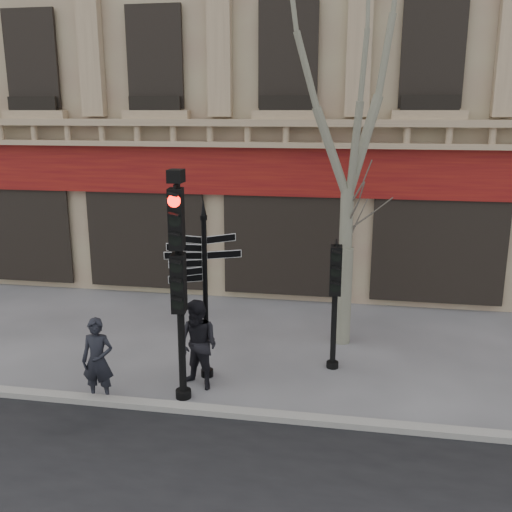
# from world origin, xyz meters

# --- Properties ---
(ground) EXTENTS (80.00, 80.00, 0.00)m
(ground) POSITION_xyz_m (0.00, 0.00, 0.00)
(ground) COLOR #56565A
(ground) RESTS_ON ground
(kerb) EXTENTS (80.00, 0.25, 0.12)m
(kerb) POSITION_xyz_m (0.00, -1.40, 0.06)
(kerb) COLOR gray
(kerb) RESTS_ON ground
(building) EXTENTS (28.00, 15.52, 18.00)m
(building) POSITION_xyz_m (0.00, 12.48, 8.99)
(building) COLOR tan
(building) RESTS_ON ground
(fingerpost) EXTENTS (1.83, 1.83, 3.58)m
(fingerpost) POSITION_xyz_m (-0.96, 0.01, 2.41)
(fingerpost) COLOR black
(fingerpost) RESTS_ON ground
(traffic_signal_main) EXTENTS (0.50, 0.39, 4.20)m
(traffic_signal_main) POSITION_xyz_m (-1.17, -0.92, 2.65)
(traffic_signal_main) COLOR black
(traffic_signal_main) RESTS_ON ground
(traffic_signal_secondary) EXTENTS (0.45, 0.33, 2.59)m
(traffic_signal_secondary) POSITION_xyz_m (1.49, 0.84, 1.81)
(traffic_signal_secondary) COLOR black
(traffic_signal_secondary) RESTS_ON ground
(plane_tree) EXTENTS (3.24, 3.24, 8.60)m
(plane_tree) POSITION_xyz_m (1.64, 2.23, 6.03)
(plane_tree) COLOR gray
(plane_tree) RESTS_ON ground
(pedestrian_a) EXTENTS (0.61, 0.43, 1.59)m
(pedestrian_a) POSITION_xyz_m (-2.63, -1.30, 0.79)
(pedestrian_a) COLOR black
(pedestrian_a) RESTS_ON ground
(pedestrian_b) EXTENTS (1.03, 0.93, 1.73)m
(pedestrian_b) POSITION_xyz_m (-1.00, -0.47, 0.87)
(pedestrian_b) COLOR black
(pedestrian_b) RESTS_ON ground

